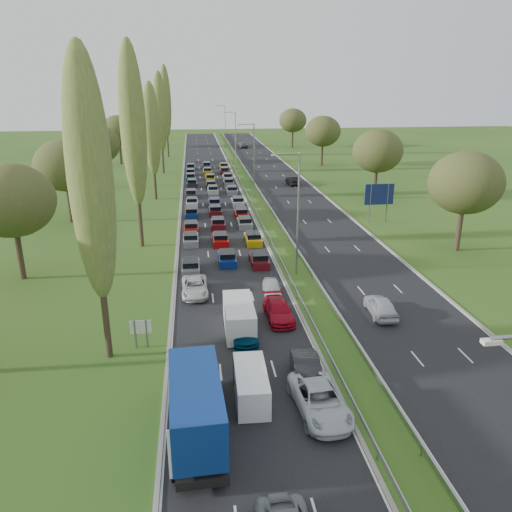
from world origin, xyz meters
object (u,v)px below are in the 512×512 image
near_car_2 (195,287)px  info_sign (141,330)px  blue_lorry (196,402)px  direction_sign (379,196)px  white_van_front (251,383)px  white_van_rear (239,315)px

near_car_2 → info_sign: size_ratio=2.37×
near_car_2 → blue_lorry: size_ratio=0.54×
direction_sign → blue_lorry: bearing=-121.4°
white_van_front → direction_sign: bearing=61.6°
white_van_rear → direction_sign: bearing=53.8°
white_van_front → white_van_rear: size_ratio=0.86×
white_van_front → blue_lorry: bearing=-136.1°
blue_lorry → info_sign: (-3.82, 9.91, -0.64)m
white_van_rear → direction_sign: size_ratio=1.06×
near_car_2 → white_van_front: (3.18, -16.03, 0.27)m
blue_lorry → white_van_rear: blue_lorry is taller
info_sign → direction_sign: size_ratio=0.40×
white_van_front → info_sign: size_ratio=2.25×
near_car_2 → blue_lorry: bearing=-90.9°
blue_lorry → info_sign: size_ratio=4.39×
info_sign → blue_lorry: bearing=-68.9°
direction_sign → white_van_front: bearing=-119.9°
near_car_2 → info_sign: (-3.87, -9.08, 0.66)m
near_car_2 → blue_lorry: 19.03m
white_van_front → white_van_rear: bearing=90.7°
blue_lorry → direction_sign: bearing=56.0°
white_van_front → info_sign: 9.91m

